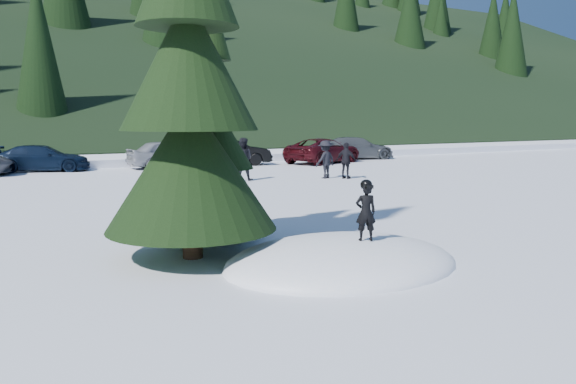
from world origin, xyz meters
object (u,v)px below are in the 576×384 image
car_5 (230,152)px  car_6 (324,151)px  spruce_tall (189,81)px  car_7 (356,148)px  adult_2 (325,159)px  car_4 (169,154)px  adult_0 (243,159)px  adult_1 (346,161)px  spruce_short (213,143)px  child_skier (366,212)px  car_3 (42,158)px

car_5 → car_6: car_5 is taller
spruce_tall → car_7: bearing=47.2°
spruce_tall → adult_2: 14.68m
car_4 → car_5: 3.39m
adult_0 → adult_1: size_ratio=1.15×
spruce_short → adult_2: size_ratio=3.24×
child_skier → car_4: 21.25m
adult_0 → car_6: bearing=-106.1°
child_skier → adult_1: 14.55m
adult_2 → spruce_short: bearing=31.7°
spruce_short → car_6: size_ratio=1.04×
car_5 → car_7: (8.97, 0.44, -0.04)m
adult_2 → car_5: adult_2 is taller
spruce_short → adult_1: bearing=42.0°
spruce_tall → car_6: spruce_tall is taller
car_3 → car_6: size_ratio=0.87×
child_skier → car_6: size_ratio=0.20×
spruce_short → adult_2: spruce_short is taller
spruce_short → car_3: size_ratio=1.20×
adult_0 → car_5: size_ratio=0.40×
adult_2 → car_6: 8.39m
child_skier → car_7: 26.25m
adult_0 → adult_1: adult_0 is taller
child_skier → car_7: size_ratio=0.21×
spruce_short → car_7: (16.80, 17.80, -1.39)m
adult_0 → car_3: adult_0 is taller
adult_2 → car_3: 14.18m
car_3 → adult_1: bearing=-113.8°
adult_0 → car_4: (-0.89, 7.37, -0.16)m
adult_0 → car_6: (8.00, 6.13, -0.19)m
adult_2 → car_4: adult_2 is taller
car_5 → car_6: bearing=-92.6°
adult_1 → car_3: 15.10m
car_5 → spruce_tall: bearing=163.3°
car_4 → car_6: 8.97m
car_3 → car_5: bearing=-79.8°
adult_0 → spruce_tall: bearing=97.8°
spruce_tall → adult_0: (6.33, 11.56, -2.41)m
car_4 → car_7: 12.36m
car_4 → child_skier: bearing=170.6°
spruce_short → adult_0: size_ratio=2.97×
adult_0 → car_4: 7.42m
adult_1 → car_5: adult_1 is taller
adult_1 → car_3: bearing=18.6°
spruce_short → child_skier: 3.97m
spruce_tall → adult_0: 13.40m
spruce_tall → spruce_short: bearing=54.5°
spruce_short → car_3: spruce_short is taller
adult_1 → spruce_short: bearing=102.7°
spruce_tall → spruce_short: 2.11m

